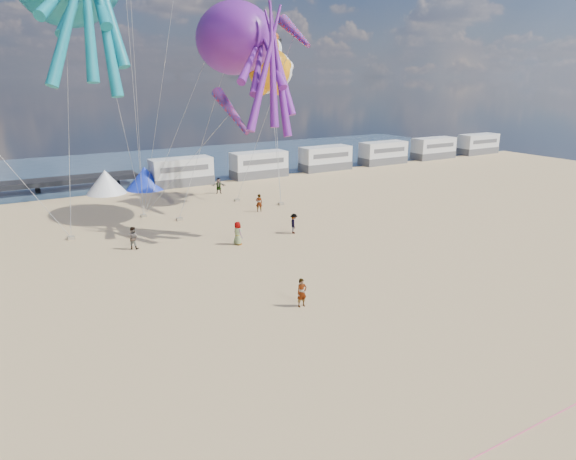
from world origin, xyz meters
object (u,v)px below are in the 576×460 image
(sandbag_b, at_px, (179,219))
(sandbag_d, at_px, (237,200))
(motorhome_0, at_px, (181,172))
(windsock_mid, at_px, (295,33))
(beachgoer_6, at_px, (238,233))
(sandbag_c, at_px, (281,204))
(motorhome_2, at_px, (325,158))
(tent_white, at_px, (106,182))
(tent_blue, at_px, (145,178))
(motorhome_3, at_px, (383,153))
(beachgoer_7, at_px, (133,238))
(beachgoer_4, at_px, (219,186))
(beachgoer_5, at_px, (259,203))
(kite_panda, at_px, (273,70))
(motorhome_4, at_px, (434,148))
(motorhome_1, at_px, (259,165))
(kite_octopus_purple, at_px, (234,38))
(standing_person, at_px, (302,293))
(beachgoer_2, at_px, (294,224))
(sandbag_e, at_px, (144,216))
(windsock_right, at_px, (231,112))
(kite_teddy_orange, at_px, (269,70))
(motorhome_5, at_px, (478,144))
(sandbag_a, at_px, (71,238))

(sandbag_b, relative_size, sandbag_d, 1.00)
(motorhome_0, distance_m, sandbag_d, 10.22)
(sandbag_b, distance_m, windsock_mid, 17.91)
(beachgoer_6, distance_m, sandbag_c, 12.12)
(motorhome_2, bearing_deg, beachgoer_6, -135.84)
(tent_white, relative_size, tent_blue, 1.00)
(motorhome_3, xyz_separation_m, beachgoer_6, (-32.08, -21.93, -0.67))
(motorhome_2, distance_m, beachgoer_6, 31.49)
(beachgoer_7, bearing_deg, beachgoer_4, -94.11)
(beachgoer_5, xyz_separation_m, kite_panda, (3.90, 4.27, 11.17))
(motorhome_4, height_order, sandbag_c, motorhome_4)
(beachgoer_6, bearing_deg, motorhome_1, -42.12)
(kite_octopus_purple, bearing_deg, motorhome_1, 78.61)
(standing_person, height_order, beachgoer_4, beachgoer_4)
(motorhome_1, relative_size, kite_octopus_purple, 0.55)
(beachgoer_5, bearing_deg, motorhome_1, -97.34)
(tent_blue, bearing_deg, windsock_mid, -60.04)
(tent_white, xyz_separation_m, windsock_mid, (12.97, -15.55, 13.65))
(beachgoer_2, relative_size, sandbag_b, 3.06)
(tent_blue, distance_m, beachgoer_5, 15.66)
(sandbag_e, relative_size, windsock_right, 0.09)
(sandbag_b, xyz_separation_m, kite_teddy_orange, (9.29, 1.23, 11.89))
(motorhome_2, height_order, tent_blue, motorhome_2)
(kite_panda, bearing_deg, motorhome_5, 15.45)
(sandbag_c, xyz_separation_m, kite_octopus_purple, (-5.20, -1.89, 14.13))
(beachgoer_7, bearing_deg, windsock_mid, -128.71)
(motorhome_2, relative_size, motorhome_3, 1.00)
(sandbag_b, distance_m, kite_teddy_orange, 15.14)
(beachgoer_4, relative_size, sandbag_e, 3.15)
(motorhome_1, xyz_separation_m, kite_panda, (-3.62, -10.19, 10.47))
(sandbag_b, relative_size, windsock_right, 0.09)
(beachgoer_7, relative_size, kite_panda, 0.26)
(motorhome_4, relative_size, windsock_mid, 1.23)
(beachgoer_7, bearing_deg, beachgoer_5, -121.03)
(motorhome_0, height_order, windsock_mid, windsock_mid)
(tent_blue, height_order, sandbag_e, tent_blue)
(motorhome_0, height_order, motorhome_4, same)
(sandbag_a, xyz_separation_m, sandbag_b, (8.56, 0.99, 0.00))
(motorhome_1, relative_size, standing_person, 4.32)
(motorhome_2, height_order, beachgoer_2, motorhome_2)
(beachgoer_5, xyz_separation_m, sandbag_e, (-9.27, 3.41, -0.68))
(kite_teddy_orange, bearing_deg, windsock_right, -145.22)
(motorhome_5, xyz_separation_m, kite_teddy_orange, (-43.24, -12.42, 10.50))
(motorhome_3, xyz_separation_m, sandbag_c, (-23.62, -13.29, -1.39))
(motorhome_1, height_order, sandbag_c, motorhome_1)
(motorhome_1, bearing_deg, sandbag_a, -147.62)
(beachgoer_4, distance_m, kite_octopus_purple, 16.55)
(beachgoer_2, height_order, sandbag_d, beachgoer_2)
(motorhome_0, height_order, beachgoer_2, motorhome_0)
(beachgoer_2, xyz_separation_m, kite_octopus_purple, (-1.56, 6.41, 13.48))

